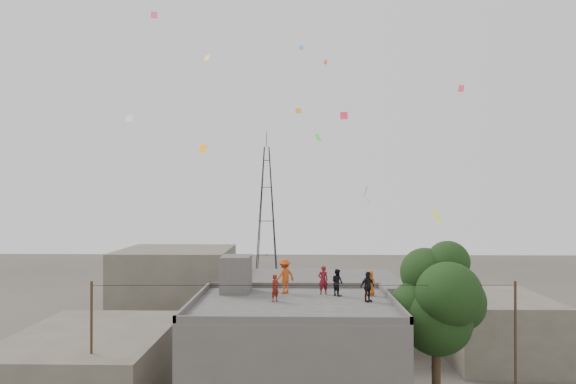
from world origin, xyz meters
name	(u,v)px	position (x,y,z in m)	size (l,w,h in m)	color
main_building	(293,364)	(0.00, 0.00, 3.05)	(10.00, 8.00, 6.10)	#53504D
parapet	(293,300)	(0.00, 0.00, 6.25)	(10.00, 8.00, 0.30)	#53504D
stair_head_box	(236,274)	(-3.20, 2.60, 7.10)	(1.60, 1.80, 2.00)	#53504D
neighbor_west	(92,369)	(-11.00, 2.00, 2.00)	(8.00, 10.00, 4.00)	#595346
neighbor_north	(321,309)	(2.00, 14.00, 2.50)	(12.00, 9.00, 5.00)	#53504D
neighbor_northwest	(176,291)	(-10.00, 16.00, 3.50)	(9.00, 8.00, 7.00)	#595346
neighbor_east	(495,328)	(14.00, 10.00, 2.20)	(7.00, 8.00, 4.40)	#595346
tree	(439,301)	(7.37, 0.60, 6.10)	(4.90, 4.60, 9.10)	black
utility_line	(304,357)	(0.50, -1.25, 3.83)	(20.12, 0.62, 7.40)	black
transmission_tower	(267,214)	(-4.00, 40.00, 9.07)	(2.97, 2.97, 20.01)	black
person_red_adult	(323,280)	(1.58, 2.11, 6.87)	(0.56, 0.37, 1.54)	maroon
person_orange_child	(370,283)	(4.07, 1.81, 6.77)	(0.65, 0.43, 1.34)	#CC5817
person_dark_child	(337,282)	(2.34, 1.82, 6.81)	(0.69, 0.53, 1.41)	black
person_dark_adult	(368,287)	(3.72, 0.28, 6.86)	(0.89, 0.37, 1.51)	black
person_orange_adult	(285,276)	(-0.50, 2.34, 7.04)	(1.21, 0.70, 1.87)	#C34816
person_red_child	(275,288)	(-0.91, 0.21, 6.78)	(0.50, 0.33, 1.36)	maroon
kites	(301,125)	(0.42, 5.72, 15.80)	(22.49, 15.44, 12.93)	#FF9F1A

